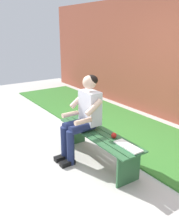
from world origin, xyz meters
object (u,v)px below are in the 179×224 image
person_seated (83,114)px  book_open (128,147)px  bench_near (98,140)px  apple (114,135)px

person_seated → book_open: 0.85m
bench_near → book_open: 0.59m
bench_near → book_open: bearing=-175.4°
person_seated → book_open: person_seated is taller
person_seated → apple: (-0.49, -0.18, -0.20)m
bench_near → person_seated: (0.23, 0.10, 0.35)m
apple → book_open: (-0.32, 0.03, -0.03)m
person_seated → bench_near: bearing=-156.6°
bench_near → book_open: size_ratio=3.84×
person_seated → book_open: (-0.81, -0.15, -0.23)m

